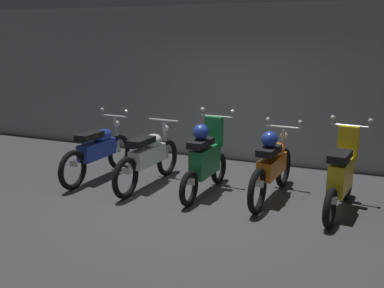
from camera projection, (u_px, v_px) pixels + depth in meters
ground_plane at (191, 205)px, 6.57m from camera, size 80.00×80.00×0.00m
back_wall at (248, 84)px, 8.74m from camera, size 16.00×0.30×3.01m
motorbike_slot_0 at (98, 150)px, 7.74m from camera, size 0.59×1.95×1.15m
motorbike_slot_1 at (149, 157)px, 7.33m from camera, size 0.56×1.95×1.03m
motorbike_slot_2 at (206, 159)px, 6.94m from camera, size 0.59×1.68×1.29m
motorbike_slot_3 at (272, 165)px, 6.73m from camera, size 0.59×1.95×1.15m
motorbike_slot_4 at (341, 176)px, 6.21m from camera, size 0.59×1.68×1.29m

